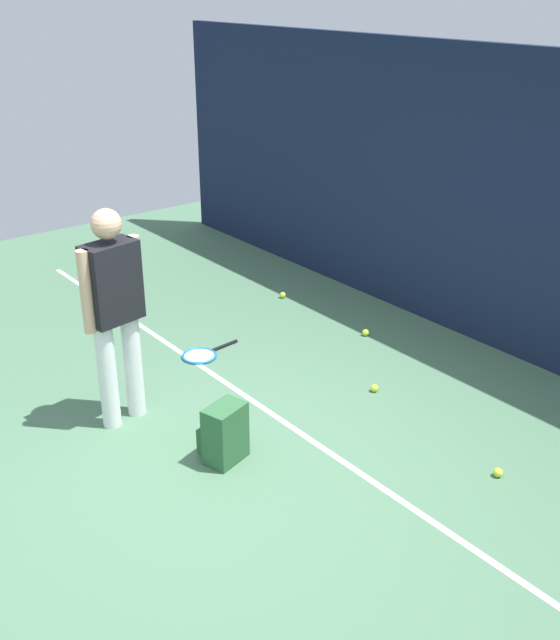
# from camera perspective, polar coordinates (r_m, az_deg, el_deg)

# --- Properties ---
(ground_plane) EXTENTS (12.00, 12.00, 0.00)m
(ground_plane) POSITION_cam_1_polar(r_m,az_deg,el_deg) (5.52, -3.31, -10.59)
(ground_plane) COLOR #4C7556
(back_fence) EXTENTS (10.00, 0.10, 2.67)m
(back_fence) POSITION_cam_1_polar(r_m,az_deg,el_deg) (6.94, 17.26, 8.06)
(back_fence) COLOR #141E38
(back_fence) RESTS_ON ground
(court_line) EXTENTS (9.00, 0.05, 0.00)m
(court_line) POSITION_cam_1_polar(r_m,az_deg,el_deg) (5.81, 1.52, -8.50)
(court_line) COLOR white
(court_line) RESTS_ON ground
(tennis_player) EXTENTS (0.28, 0.52, 1.70)m
(tennis_player) POSITION_cam_1_polar(r_m,az_deg,el_deg) (5.67, -12.41, 1.07)
(tennis_player) COLOR white
(tennis_player) RESTS_ON ground
(tennis_racket) EXTENTS (0.35, 0.63, 0.03)m
(tennis_racket) POSITION_cam_1_polar(r_m,az_deg,el_deg) (6.96, -5.92, -2.62)
(tennis_racket) COLOR black
(tennis_racket) RESTS_ON ground
(backpack) EXTENTS (0.34, 0.34, 0.44)m
(backpack) POSITION_cam_1_polar(r_m,az_deg,el_deg) (5.43, -4.28, -8.57)
(backpack) COLOR #2D6038
(backpack) RESTS_ON ground
(tennis_ball_near_player) EXTENTS (0.07, 0.07, 0.07)m
(tennis_ball_near_player) POSITION_cam_1_polar(r_m,az_deg,el_deg) (7.35, 6.48, -0.95)
(tennis_ball_near_player) COLOR #CCE033
(tennis_ball_near_player) RESTS_ON ground
(tennis_ball_by_fence) EXTENTS (0.07, 0.07, 0.07)m
(tennis_ball_by_fence) POSITION_cam_1_polar(r_m,az_deg,el_deg) (5.55, 16.13, -11.00)
(tennis_ball_by_fence) COLOR #CCE033
(tennis_ball_by_fence) RESTS_ON ground
(tennis_ball_mid_court) EXTENTS (0.07, 0.07, 0.07)m
(tennis_ball_mid_court) POSITION_cam_1_polar(r_m,az_deg,el_deg) (8.17, 0.20, 1.90)
(tennis_ball_mid_court) COLOR #CCE033
(tennis_ball_mid_court) RESTS_ON ground
(tennis_ball_far_left) EXTENTS (0.07, 0.07, 0.07)m
(tennis_ball_far_left) POSITION_cam_1_polar(r_m,az_deg,el_deg) (6.39, 7.14, -5.12)
(tennis_ball_far_left) COLOR #CCE033
(tennis_ball_far_left) RESTS_ON ground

